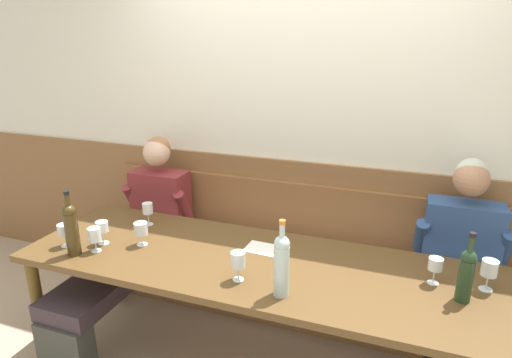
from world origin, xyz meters
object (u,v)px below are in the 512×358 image
(wine_bottle_amber_mid, at_px, (466,273))
(person_center_left_seat, at_px, (135,236))
(wine_glass_center_rear, at_px, (148,209))
(wall_bench, at_px, (289,277))
(wine_glass_by_bottle, at_px, (489,269))
(wine_bottle_clear_water, at_px, (282,263))
(wine_glass_right_end, at_px, (435,265))
(wine_glass_mid_right, at_px, (102,228))
(wine_glass_mid_left, at_px, (238,261))
(wine_bottle_green_tall, at_px, (71,228))
(wine_glass_center_front, at_px, (64,230))
(wine_glass_left_end, at_px, (94,236))
(person_right_seat, at_px, (462,295))
(dining_table, at_px, (257,273))
(wine_glass_near_bucket, at_px, (141,230))

(wine_bottle_amber_mid, bearing_deg, person_center_left_seat, 171.26)
(wine_glass_center_rear, bearing_deg, wall_bench, 28.40)
(wine_glass_by_bottle, bearing_deg, wine_bottle_clear_water, -157.46)
(person_center_left_seat, bearing_deg, wine_glass_right_end, -6.08)
(wine_glass_right_end, height_order, wine_glass_mid_right, wine_glass_mid_right)
(wine_glass_mid_right, bearing_deg, wine_glass_mid_left, -6.31)
(wine_glass_mid_right, bearing_deg, wine_bottle_green_tall, -111.26)
(wine_bottle_clear_water, relative_size, wine_bottle_amber_mid, 1.12)
(wine_glass_by_bottle, height_order, wine_glass_mid_right, wine_glass_by_bottle)
(person_center_left_seat, height_order, wine_glass_center_front, person_center_left_seat)
(wine_glass_left_end, bearing_deg, wine_glass_mid_left, -0.37)
(wine_bottle_green_tall, xyz_separation_m, wine_glass_center_rear, (0.16, 0.50, -0.05))
(person_right_seat, distance_m, wine_glass_center_front, 2.28)
(wine_glass_center_rear, height_order, wine_glass_center_front, wine_glass_center_rear)
(wine_glass_mid_left, xyz_separation_m, wine_glass_mid_right, (-0.91, 0.10, -0.00))
(wine_glass_center_front, bearing_deg, wine_glass_by_bottle, 8.47)
(dining_table, bearing_deg, wine_bottle_amber_mid, -0.61)
(wine_glass_right_end, bearing_deg, dining_table, -173.71)
(wine_glass_left_end, bearing_deg, person_right_seat, 14.16)
(wine_bottle_green_tall, relative_size, wine_glass_mid_left, 2.44)
(wine_glass_near_bucket, xyz_separation_m, wine_glass_center_front, (-0.41, -0.17, 0.01))
(wine_bottle_amber_mid, height_order, wine_glass_center_front, wine_bottle_amber_mid)
(wine_bottle_green_tall, distance_m, wine_glass_center_rear, 0.53)
(wine_glass_mid_left, bearing_deg, wall_bench, 88.22)
(person_center_left_seat, relative_size, wine_glass_mid_right, 8.88)
(dining_table, xyz_separation_m, wine_glass_right_end, (0.90, 0.10, 0.17))
(wine_bottle_green_tall, relative_size, wine_glass_left_end, 2.62)
(wine_glass_center_rear, relative_size, wine_glass_center_front, 1.08)
(wine_glass_center_rear, relative_size, wine_glass_near_bucket, 1.06)
(wine_bottle_clear_water, height_order, wine_glass_near_bucket, wine_bottle_clear_water)
(person_center_left_seat, height_order, wine_glass_by_bottle, person_center_left_seat)
(wine_glass_by_bottle, xyz_separation_m, wine_glass_mid_right, (-2.09, -0.23, -0.01))
(person_right_seat, bearing_deg, person_center_left_seat, 179.81)
(person_right_seat, xyz_separation_m, wine_glass_mid_left, (-1.10, -0.51, 0.26))
(dining_table, distance_m, wine_glass_near_bucket, 0.74)
(wine_glass_center_rear, bearing_deg, wine_bottle_green_tall, -108.06)
(wine_bottle_clear_water, relative_size, wine_glass_mid_right, 2.74)
(wine_glass_mid_left, distance_m, wine_glass_near_bucket, 0.71)
(wine_glass_center_front, relative_size, wine_glass_left_end, 0.96)
(wine_bottle_green_tall, distance_m, wine_glass_by_bottle, 2.19)
(dining_table, height_order, wine_bottle_amber_mid, wine_bottle_amber_mid)
(dining_table, height_order, wine_bottle_clear_water, wine_bottle_clear_water)
(wine_bottle_green_tall, relative_size, wine_glass_by_bottle, 2.39)
(wall_bench, relative_size, wine_glass_center_rear, 19.89)
(wine_glass_right_end, bearing_deg, wine_glass_center_rear, 176.00)
(person_right_seat, xyz_separation_m, wine_glass_center_rear, (-1.92, -0.08, 0.26))
(wine_glass_by_bottle, height_order, wine_glass_near_bucket, wine_glass_by_bottle)
(wine_bottle_green_tall, xyz_separation_m, wine_glass_left_end, (0.09, 0.07, -0.07))
(person_center_left_seat, height_order, wine_glass_near_bucket, person_center_left_seat)
(wall_bench, xyz_separation_m, wine_bottle_green_tall, (-1.01, -0.96, 0.64))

